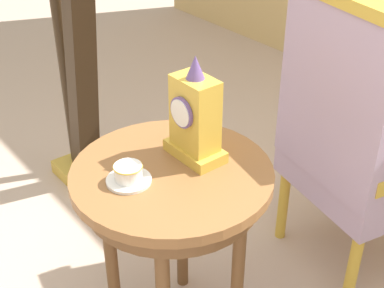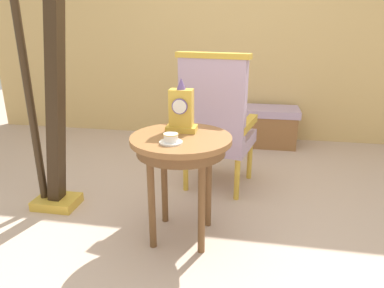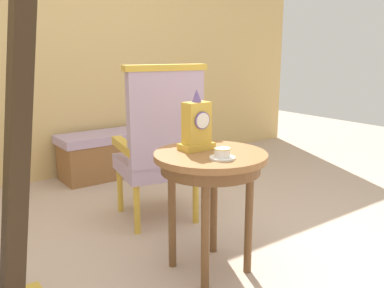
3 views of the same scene
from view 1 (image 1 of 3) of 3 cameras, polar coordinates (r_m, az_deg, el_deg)
name	(u,v)px [view 1 (image 1 of 3)]	position (r m, az deg, el deg)	size (l,w,h in m)	color
side_table	(172,194)	(1.69, -2.08, -5.25)	(0.62, 0.62, 0.69)	brown
teacup_left	(128,175)	(1.59, -6.67, -3.19)	(0.13, 0.13, 0.06)	white
mantel_clock	(195,118)	(1.63, 0.29, 2.71)	(0.19, 0.11, 0.34)	gold
armchair	(354,138)	(2.07, 16.63, 0.58)	(0.64, 0.63, 1.14)	#B299B7
harp	(74,41)	(2.48, -12.20, 10.44)	(0.40, 0.24, 1.84)	gold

